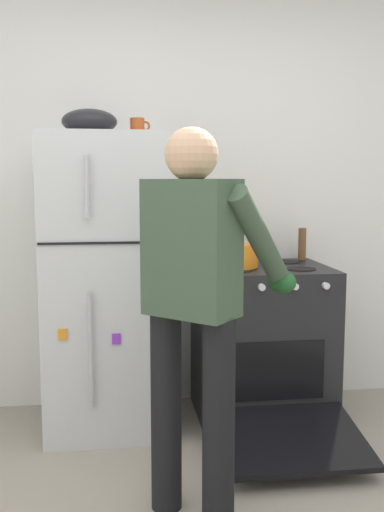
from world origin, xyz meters
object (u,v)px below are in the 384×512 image
Objects in this scene: red_pot at (238,255)px; coffee_mug at (138,127)px; pepper_mill at (302,244)px; stove_range at (262,344)px; mixing_bowl at (89,122)px; person_cook at (197,290)px; refrigerator at (107,283)px.

red_pot is 2.97× the size of coffee_mug.
coffee_mug is 1.23m from pepper_mill.
mixing_bowl reaches higher than stove_range.
mixing_bowl is at bearing 178.96° from stove_range.
person_cook is 1.28m from coffee_mug.
stove_range is 0.67m from pepper_mill.
person_cook is at bearing -65.33° from mixing_bowl.
coffee_mug is at bearing -171.57° from pepper_mill.
pepper_mill is at bearing 9.52° from refrigerator.
mixing_bowl is (-1.27, -0.20, 0.71)m from pepper_mill.
person_cook is (0.37, -0.98, 0.13)m from refrigerator.
coffee_mug is (-0.19, 1.03, 0.74)m from person_cook.
person_cook is at bearing -111.36° from red_pot.
mixing_bowl is (-0.45, 0.98, 0.76)m from person_cook.
mixing_bowl is at bearing -171.08° from pepper_mill.
person_cook reaches higher than stove_range.
refrigerator reaches higher than stove_range.
red_pot is 0.52m from pepper_mill.
refrigerator is at bearing 176.13° from red_pot.
coffee_mug is at bearing 15.40° from refrigerator.
red_pot is at bearing 68.64° from person_cook.
pepper_mill is 1.47m from mixing_bowl.
coffee_mug reaches higher than person_cook.
refrigerator is 0.97m from stove_range.
red_pot is at bearing -10.26° from coffee_mug.
coffee_mug is at bearing 174.57° from stove_range.
person_cook is 5.35× the size of mixing_bowl.
coffee_mug is at bearing 169.74° from red_pot.
refrigerator is 1.06m from person_cook.
pepper_mill is 0.66× the size of mixing_bowl.
coffee_mug is 0.37× the size of mixing_bowl.
refrigerator is 14.68× the size of coffee_mug.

